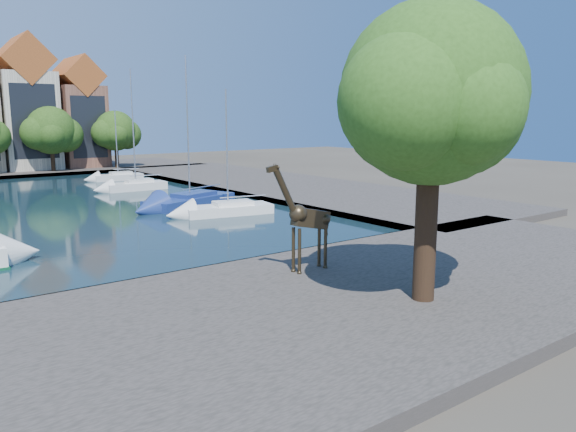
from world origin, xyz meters
name	(u,v)px	position (x,y,z in m)	size (l,w,h in m)	color
ground	(134,290)	(0.00, 0.00, 0.00)	(160.00, 160.00, 0.00)	#38332B
water_basin	(11,212)	(0.00, 24.00, 0.04)	(38.00, 50.00, 0.08)	black
near_quay	(218,336)	(0.00, -7.00, 0.25)	(50.00, 14.00, 0.50)	#443F3B
right_quay	(279,185)	(25.00, 24.00, 0.25)	(14.00, 52.00, 0.50)	#443F3B
plane_tree	(434,101)	(7.62, -9.01, 7.67)	(8.32, 6.40, 10.62)	#332114
townhouse_east_mid	(25,108)	(8.50, 55.99, 8.10)	(6.43, 9.18, 16.65)	beige
townhouse_east_end	(78,116)	(15.00, 55.99, 7.11)	(5.44, 9.18, 14.43)	brown
far_tree_east	(52,132)	(10.11, 50.49, 5.24)	(7.54, 5.80, 7.84)	#332114
far_tree_far_east	(116,132)	(18.09, 50.49, 5.08)	(6.76, 5.20, 7.36)	#332114
giraffe_statue	(306,218)	(6.47, -3.39, 2.82)	(3.30, 0.61, 4.71)	#312718
sailboat_right_a	(228,208)	(12.33, 12.92, 0.59)	(6.67, 3.42, 8.94)	white
sailboat_right_b	(190,199)	(12.00, 18.25, 0.64)	(8.35, 5.20, 11.65)	navy
sailboat_right_c	(136,184)	(12.29, 30.11, 0.67)	(5.76, 2.09, 11.45)	silver
sailboat_right_d	(118,176)	(14.04, 39.54, 0.57)	(5.36, 2.14, 7.71)	silver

